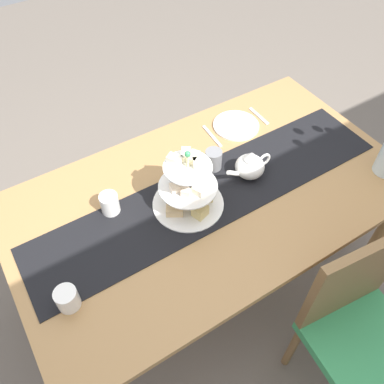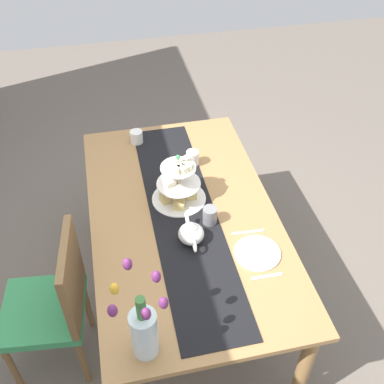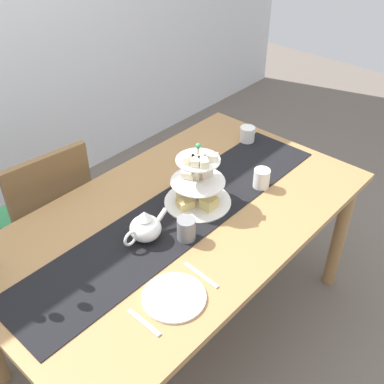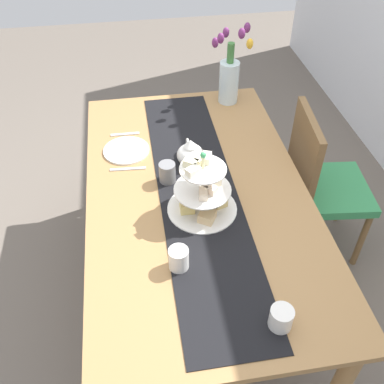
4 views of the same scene
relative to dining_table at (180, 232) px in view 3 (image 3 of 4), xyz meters
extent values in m
plane|color=#6B6056|center=(0.00, 0.00, -0.65)|extent=(8.00, 8.00, 0.00)
cube|color=#A37747|center=(0.00, 0.00, 0.08)|extent=(1.73, 0.99, 0.03)
cylinder|color=#A37747|center=(0.80, -0.42, -0.29)|extent=(0.07, 0.07, 0.72)
cylinder|color=#A37747|center=(0.80, 0.42, -0.29)|extent=(0.07, 0.07, 0.72)
cylinder|color=brown|center=(-0.04, 0.95, -0.45)|extent=(0.04, 0.04, 0.41)
cylinder|color=brown|center=(-0.39, 0.99, -0.45)|extent=(0.04, 0.04, 0.41)
cylinder|color=brown|center=(-0.07, 0.60, -0.45)|extent=(0.04, 0.04, 0.41)
cylinder|color=brown|center=(-0.43, 0.63, -0.45)|extent=(0.04, 0.04, 0.41)
cube|color=#389356|center=(-0.23, 0.79, -0.22)|extent=(0.46, 0.46, 0.05)
cube|color=brown|center=(-0.25, 0.61, 0.03)|extent=(0.42, 0.08, 0.45)
cube|color=black|center=(0.00, 0.00, 0.10)|extent=(1.63, 0.35, 0.00)
cylinder|color=beige|center=(0.12, 0.00, 0.24)|extent=(0.01, 0.01, 0.28)
cylinder|color=white|center=(0.12, 0.00, 0.10)|extent=(0.30, 0.30, 0.01)
cylinder|color=white|center=(0.12, 0.00, 0.21)|extent=(0.24, 0.24, 0.01)
cylinder|color=white|center=(0.12, 0.00, 0.32)|extent=(0.19, 0.19, 0.01)
cube|color=#E6C086|center=(0.19, 0.01, 0.13)|extent=(0.09, 0.09, 0.04)
cube|color=#E4C777|center=(0.11, 0.08, 0.13)|extent=(0.07, 0.07, 0.05)
cube|color=#E6C874|center=(0.05, 0.01, 0.12)|extent=(0.08, 0.08, 0.04)
cube|color=#ECD37B|center=(0.12, -0.07, 0.13)|extent=(0.07, 0.06, 0.05)
cube|color=beige|center=(0.16, -0.01, 0.23)|extent=(0.06, 0.04, 0.03)
cube|color=beige|center=(0.14, 0.03, 0.23)|extent=(0.07, 0.06, 0.03)
cube|color=beige|center=(0.10, 0.05, 0.23)|extent=(0.06, 0.07, 0.03)
cube|color=#F1E9C6|center=(0.07, 0.02, 0.34)|extent=(0.07, 0.05, 0.03)
cube|color=beige|center=(0.08, -0.02, 0.34)|extent=(0.07, 0.06, 0.03)
cube|color=beige|center=(0.10, -0.05, 0.34)|extent=(0.06, 0.07, 0.03)
cube|color=#EFE6C9|center=(0.15, -0.04, 0.34)|extent=(0.06, 0.07, 0.03)
sphere|color=#389356|center=(0.12, 0.00, 0.39)|extent=(0.02, 0.02, 0.02)
ellipsoid|color=white|center=(-0.20, 0.00, 0.15)|extent=(0.13, 0.13, 0.10)
cone|color=white|center=(-0.20, 0.00, 0.22)|extent=(0.06, 0.06, 0.04)
cylinder|color=white|center=(-0.11, 0.00, 0.16)|extent=(0.07, 0.02, 0.06)
torus|color=white|center=(-0.28, 0.00, 0.15)|extent=(0.07, 0.01, 0.07)
cylinder|color=white|center=(0.70, 0.16, 0.14)|extent=(0.08, 0.08, 0.08)
cylinder|color=white|center=(-0.35, -0.30, 0.10)|extent=(0.23, 0.23, 0.01)
cube|color=silver|center=(-0.50, -0.30, 0.10)|extent=(0.02, 0.15, 0.01)
cube|color=silver|center=(-0.21, -0.30, 0.10)|extent=(0.02, 0.17, 0.01)
cylinder|color=slate|center=(-0.09, -0.12, 0.15)|extent=(0.08, 0.08, 0.09)
cylinder|color=white|center=(0.41, -0.14, 0.14)|extent=(0.08, 0.08, 0.09)
camera|label=1|loc=(0.67, 0.91, 1.43)|focal=37.88mm
camera|label=2|loc=(-1.73, 0.33, 1.83)|focal=42.97mm
camera|label=3|loc=(-1.12, -1.08, 1.38)|focal=43.37mm
camera|label=4|loc=(1.43, -0.26, 1.42)|focal=40.88mm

